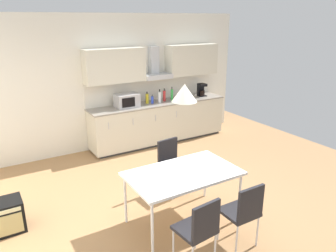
{
  "coord_description": "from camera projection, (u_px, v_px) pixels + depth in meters",
  "views": [
    {
      "loc": [
        -2.42,
        -3.79,
        2.73
      ],
      "look_at": [
        0.26,
        0.66,
        1.0
      ],
      "focal_mm": 35.0,
      "sensor_mm": 36.0,
      "label": 1
    }
  ],
  "objects": [
    {
      "name": "wall_back",
      "position": [
        106.0,
        83.0,
        6.92
      ],
      "size": [
        6.53,
        0.1,
        2.82
      ],
      "primitive_type": "cube",
      "color": "silver",
      "rests_on": "ground_plane"
    },
    {
      "name": "bottle_blue",
      "position": [
        152.0,
        100.0,
        7.19
      ],
      "size": [
        0.06,
        0.06,
        0.19
      ],
      "color": "blue",
      "rests_on": "kitchen_counter"
    },
    {
      "name": "bottle_white",
      "position": [
        160.0,
        97.0,
        7.21
      ],
      "size": [
        0.07,
        0.07,
        0.31
      ],
      "color": "white",
      "rests_on": "kitchen_counter"
    },
    {
      "name": "coffee_maker",
      "position": [
        201.0,
        90.0,
        7.86
      ],
      "size": [
        0.18,
        0.19,
        0.3
      ],
      "color": "black",
      "rests_on": "kitchen_counter"
    },
    {
      "name": "chair_far_right",
      "position": [
        171.0,
        161.0,
        5.28
      ],
      "size": [
        0.44,
        0.44,
        0.87
      ],
      "color": "black",
      "rests_on": "ground_plane"
    },
    {
      "name": "bottle_red",
      "position": [
        164.0,
        96.0,
        7.39
      ],
      "size": [
        0.06,
        0.06,
        0.29
      ],
      "color": "red",
      "rests_on": "kitchen_counter"
    },
    {
      "name": "upper_wall_cabinets",
      "position": [
        156.0,
        63.0,
        7.15
      ],
      "size": [
        3.19,
        0.4,
        0.69
      ],
      "color": "beige"
    },
    {
      "name": "bottle_green",
      "position": [
        172.0,
        95.0,
        7.43
      ],
      "size": [
        0.06,
        0.06,
        0.31
      ],
      "color": "green",
      "rests_on": "kitchen_counter"
    },
    {
      "name": "backsplash_tile",
      "position": [
        153.0,
        89.0,
        7.46
      ],
      "size": [
        3.19,
        0.02,
        0.5
      ],
      "primitive_type": "cube",
      "color": "silver",
      "rests_on": "kitchen_counter"
    },
    {
      "name": "kitchen_counter",
      "position": [
        159.0,
        122.0,
        7.45
      ],
      "size": [
        3.21,
        0.64,
        0.92
      ],
      "color": "#333333",
      "rests_on": "ground_plane"
    },
    {
      "name": "ground_plane",
      "position": [
        176.0,
        201.0,
        5.12
      ],
      "size": [
        8.17,
        8.11,
        0.02
      ],
      "primitive_type": "cube",
      "color": "#9E754C"
    },
    {
      "name": "dining_table",
      "position": [
        183.0,
        175.0,
        4.39
      ],
      "size": [
        1.49,
        0.89,
        0.76
      ],
      "color": "white",
      "rests_on": "ground_plane"
    },
    {
      "name": "pendant_lamp",
      "position": [
        184.0,
        93.0,
        4.03
      ],
      "size": [
        0.32,
        0.32,
        0.22
      ],
      "primitive_type": "cone",
      "color": "silver"
    },
    {
      "name": "guitar_amp",
      "position": [
        3.0,
        217.0,
        4.32
      ],
      "size": [
        0.52,
        0.37,
        0.44
      ],
      "color": "black",
      "rests_on": "ground_plane"
    },
    {
      "name": "chair_near_right",
      "position": [
        244.0,
        209.0,
        3.93
      ],
      "size": [
        0.4,
        0.4,
        0.87
      ],
      "color": "black",
      "rests_on": "ground_plane"
    },
    {
      "name": "bottle_yellow",
      "position": [
        147.0,
        98.0,
        7.17
      ],
      "size": [
        0.07,
        0.07,
        0.26
      ],
      "color": "yellow",
      "rests_on": "kitchen_counter"
    },
    {
      "name": "chair_near_left",
      "position": [
        200.0,
        227.0,
        3.61
      ],
      "size": [
        0.44,
        0.44,
        0.87
      ],
      "color": "black",
      "rests_on": "ground_plane"
    },
    {
      "name": "microwave",
      "position": [
        127.0,
        100.0,
        6.88
      ],
      "size": [
        0.48,
        0.35,
        0.28
      ],
      "color": "#ADADB2",
      "rests_on": "kitchen_counter"
    }
  ]
}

